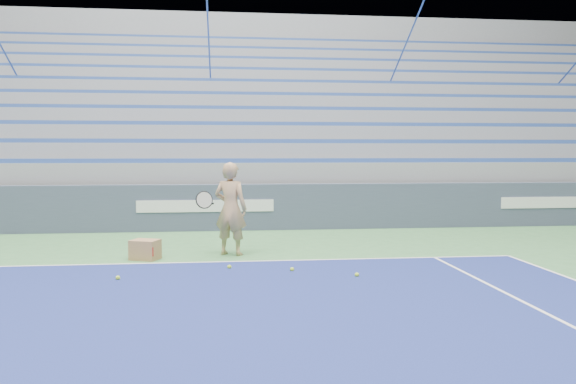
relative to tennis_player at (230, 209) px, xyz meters
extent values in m
cube|color=white|center=(-0.56, -0.70, -0.83)|extent=(10.97, 0.05, 0.00)
cube|color=#3D455C|center=(-0.56, 3.30, -0.29)|extent=(30.00, 0.30, 1.10)
cube|color=white|center=(-0.56, 3.14, -0.24)|extent=(3.20, 0.02, 0.28)
cube|color=white|center=(8.44, 3.14, -0.24)|extent=(3.40, 0.02, 0.28)
cube|color=gray|center=(-0.56, 7.85, -0.29)|extent=(30.00, 8.50, 1.10)
cube|color=gray|center=(-0.56, 7.85, 0.51)|extent=(30.00, 8.50, 0.50)
cube|color=#2A4B9A|center=(-0.56, 3.98, 0.81)|extent=(29.60, 0.42, 0.11)
cube|color=gray|center=(-0.56, 8.28, 1.01)|extent=(30.00, 7.65, 0.50)
cube|color=#2A4B9A|center=(-0.56, 4.83, 1.31)|extent=(29.60, 0.42, 0.11)
cube|color=gray|center=(-0.56, 8.70, 1.51)|extent=(30.00, 6.80, 0.50)
cube|color=#2A4B9A|center=(-0.56, 5.68, 1.81)|extent=(29.60, 0.42, 0.11)
cube|color=gray|center=(-0.56, 9.13, 2.01)|extent=(30.00, 5.95, 0.50)
cube|color=#2A4B9A|center=(-0.56, 6.53, 2.31)|extent=(29.60, 0.42, 0.11)
cube|color=gray|center=(-0.56, 9.55, 2.51)|extent=(30.00, 5.10, 0.50)
cube|color=#2A4B9A|center=(-0.56, 7.38, 2.81)|extent=(29.60, 0.42, 0.11)
cube|color=gray|center=(-0.56, 9.98, 3.01)|extent=(30.00, 4.25, 0.50)
cube|color=#2A4B9A|center=(-0.56, 8.23, 3.31)|extent=(29.60, 0.42, 0.11)
cube|color=gray|center=(-0.56, 10.40, 3.51)|extent=(30.00, 3.40, 0.50)
cube|color=#2A4B9A|center=(-0.56, 9.08, 3.81)|extent=(29.60, 0.42, 0.11)
cube|color=gray|center=(-0.56, 10.83, 4.01)|extent=(30.00, 2.55, 0.50)
cube|color=#2A4B9A|center=(-0.56, 9.93, 4.31)|extent=(29.60, 0.42, 0.11)
cube|color=gray|center=(-0.56, 11.25, 4.51)|extent=(30.00, 1.70, 0.50)
cube|color=#2A4B9A|center=(-0.56, 10.78, 4.81)|extent=(29.60, 0.42, 0.11)
cube|color=gray|center=(-0.56, 11.68, 5.01)|extent=(30.00, 0.85, 0.50)
cube|color=#2A4B9A|center=(-0.56, 11.63, 5.31)|extent=(29.60, 0.42, 0.11)
cube|color=gray|center=(-0.56, 12.40, 2.81)|extent=(31.00, 0.40, 7.30)
cylinder|color=#2F50A5|center=(-6.56, 7.85, 3.76)|extent=(0.05, 8.53, 5.04)
cylinder|color=#2F50A5|center=(-0.56, 7.85, 3.76)|extent=(0.05, 8.53, 5.04)
cylinder|color=#2F50A5|center=(5.44, 7.85, 3.76)|extent=(0.05, 8.53, 5.04)
cylinder|color=#2F50A5|center=(11.44, 7.85, 3.76)|extent=(0.05, 8.53, 5.04)
imported|color=tan|center=(0.00, 0.00, 0.00)|extent=(0.72, 0.62, 1.68)
cylinder|color=black|center=(-0.35, -0.25, 0.11)|extent=(0.12, 0.27, 0.08)
cylinder|color=beige|center=(-0.45, -0.53, 0.21)|extent=(0.29, 0.16, 0.28)
torus|color=black|center=(-0.45, -0.53, 0.21)|extent=(0.31, 0.18, 0.30)
cube|color=#A0744D|center=(-1.48, -0.27, -0.67)|extent=(0.55, 0.49, 0.34)
cube|color=#B21E19|center=(-1.48, -0.45, -0.67)|extent=(0.35, 0.15, 0.15)
sphere|color=#BAEA2F|center=(0.94, -1.54, -0.81)|extent=(0.07, 0.07, 0.07)
sphere|color=#BAEA2F|center=(-1.65, -1.86, -0.81)|extent=(0.07, 0.07, 0.07)
sphere|color=#BAEA2F|center=(1.85, -2.03, -0.81)|extent=(0.07, 0.07, 0.07)
sphere|color=#BAEA2F|center=(-0.03, -1.24, -0.81)|extent=(0.07, 0.07, 0.07)
camera|label=1|loc=(-0.07, -10.11, 1.01)|focal=35.00mm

